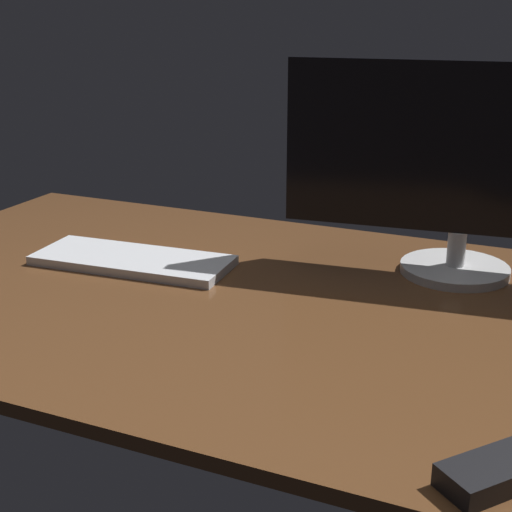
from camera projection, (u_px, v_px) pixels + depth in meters
desk at (233, 299)px, 120.08cm from camera, size 140.00×84.00×2.00cm
monitor at (464, 167)px, 122.34cm from camera, size 60.85×18.84×36.27cm
keyboard at (133, 260)px, 132.51cm from camera, size 36.68×16.07×1.65cm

